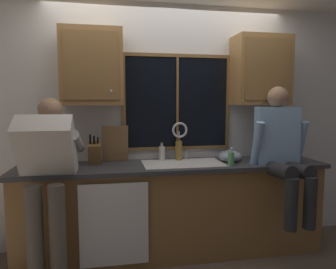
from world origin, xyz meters
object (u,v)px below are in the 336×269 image
(bottle_tall_clear, at_px, (179,150))
(cutting_board, at_px, (115,144))
(soap_dispenser, at_px, (231,158))
(bottle_green_glass, at_px, (162,153))
(person_sitting_on_counter, at_px, (282,147))
(mixing_bowl, at_px, (230,156))
(person_standing, at_px, (48,171))
(knife_block, at_px, (95,153))

(bottle_tall_clear, bearing_deg, cutting_board, 176.81)
(soap_dispenser, bearing_deg, bottle_green_glass, 148.93)
(soap_dispenser, bearing_deg, person_sitting_on_counter, -12.11)
(person_sitting_on_counter, bearing_deg, cutting_board, 162.96)
(bottle_green_glass, bearing_deg, mixing_bowl, -16.08)
(person_standing, xyz_separation_m, person_sitting_on_counter, (2.13, 0.05, 0.14))
(person_standing, height_order, bottle_green_glass, person_standing)
(person_sitting_on_counter, height_order, soap_dispenser, person_sitting_on_counter)
(cutting_board, relative_size, bottle_green_glass, 1.94)
(cutting_board, distance_m, bottle_green_glass, 0.49)
(cutting_board, bearing_deg, bottle_tall_clear, -3.19)
(soap_dispenser, bearing_deg, person_standing, -174.89)
(person_sitting_on_counter, distance_m, mixing_bowl, 0.51)
(person_standing, relative_size, knife_block, 4.88)
(person_sitting_on_counter, bearing_deg, soap_dispenser, 167.89)
(person_sitting_on_counter, xyz_separation_m, knife_block, (-1.77, 0.38, -0.08))
(bottle_tall_clear, bearing_deg, person_sitting_on_counter, -25.96)
(person_sitting_on_counter, height_order, bottle_tall_clear, person_sitting_on_counter)
(person_standing, xyz_separation_m, knife_block, (0.36, 0.42, 0.07))
(cutting_board, relative_size, bottle_tall_clear, 1.42)
(person_standing, bearing_deg, person_sitting_on_counter, 1.28)
(knife_block, xyz_separation_m, cutting_board, (0.20, 0.11, 0.08))
(mixing_bowl, bearing_deg, knife_block, 175.88)
(soap_dispenser, distance_m, bottle_tall_clear, 0.56)
(person_sitting_on_counter, bearing_deg, person_standing, -178.72)
(knife_block, xyz_separation_m, bottle_green_glass, (0.68, 0.10, -0.03))
(person_sitting_on_counter, relative_size, knife_block, 3.92)
(mixing_bowl, distance_m, soap_dispenser, 0.19)
(person_standing, distance_m, bottle_green_glass, 1.16)
(knife_block, distance_m, soap_dispenser, 1.33)
(person_standing, xyz_separation_m, soap_dispenser, (1.66, 0.15, 0.02))
(mixing_bowl, xyz_separation_m, bottle_tall_clear, (-0.51, 0.17, 0.06))
(person_standing, relative_size, cutting_board, 4.16)
(mixing_bowl, distance_m, bottle_tall_clear, 0.54)
(cutting_board, height_order, bottle_green_glass, cutting_board)
(bottle_green_glass, bearing_deg, person_sitting_on_counter, -23.51)
(person_standing, distance_m, mixing_bowl, 1.75)
(person_standing, relative_size, bottle_green_glass, 8.07)
(knife_block, relative_size, bottle_tall_clear, 1.21)
(mixing_bowl, bearing_deg, soap_dispenser, -109.95)
(knife_block, xyz_separation_m, soap_dispenser, (1.30, -0.27, -0.04))
(cutting_board, bearing_deg, mixing_bowl, -9.95)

